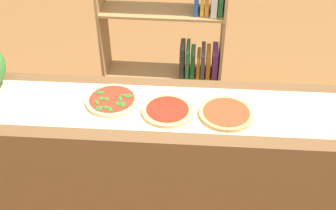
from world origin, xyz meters
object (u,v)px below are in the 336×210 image
(pizza_spinach_0, at_px, (112,100))
(pizza_plain_2, at_px, (226,113))
(bookshelf, at_px, (179,53))
(pizza_plain_1, at_px, (168,110))

(pizza_spinach_0, xyz_separation_m, pizza_plain_2, (0.63, -0.07, -0.00))
(pizza_plain_2, height_order, bookshelf, bookshelf)
(pizza_spinach_0, distance_m, pizza_plain_2, 0.63)
(pizza_plain_1, height_order, pizza_plain_2, pizza_plain_2)
(pizza_plain_1, relative_size, pizza_plain_2, 0.96)
(pizza_spinach_0, bearing_deg, bookshelf, 70.37)
(pizza_plain_2, relative_size, bookshelf, 0.18)
(pizza_spinach_0, height_order, bookshelf, bookshelf)
(bookshelf, bearing_deg, pizza_plain_2, -73.36)
(pizza_plain_1, xyz_separation_m, bookshelf, (0.02, 0.99, -0.22))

